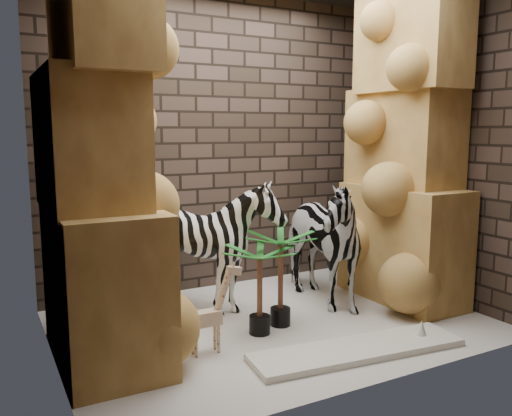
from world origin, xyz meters
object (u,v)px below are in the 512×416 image
zebra_left (213,252)px  giraffe_toy (205,309)px  palm_back (260,290)px  palm_front (281,279)px  surfboard (358,350)px  zebra_right (314,230)px

zebra_left → giraffe_toy: bearing=-112.8°
giraffe_toy → palm_back: 0.55m
palm_back → giraffe_toy: bearing=-164.5°
palm_front → surfboard: 0.87m
surfboard → zebra_right: bearing=77.9°
palm_back → surfboard: 0.88m
giraffe_toy → palm_front: size_ratio=0.85×
giraffe_toy → palm_front: palm_front is taller
zebra_left → zebra_right: bearing=-8.3°
giraffe_toy → palm_back: size_ratio=0.94×
palm_back → zebra_right: bearing=28.5°
zebra_right → giraffe_toy: (-1.36, -0.60, -0.36)m
zebra_right → giraffe_toy: 1.53m
zebra_right → surfboard: size_ratio=0.85×
giraffe_toy → surfboard: bearing=-27.5°
zebra_right → zebra_left: 0.98m
zebra_right → palm_front: 0.75m
zebra_left → surfboard: 1.54m
zebra_left → palm_back: (0.12, -0.66, -0.18)m
zebra_right → zebra_left: size_ratio=1.16×
zebra_right → giraffe_toy: zebra_right is taller
zebra_left → palm_front: size_ratio=1.50×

